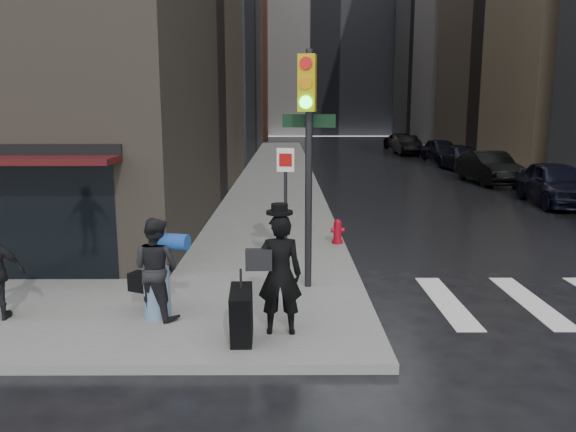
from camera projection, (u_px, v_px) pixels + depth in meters
name	position (u px, v px, depth m)	size (l,w,h in m)	color
ground	(260.00, 321.00, 9.68)	(140.00, 140.00, 0.00)	black
sidewalk_left	(279.00, 166.00, 36.19)	(4.00, 50.00, 0.15)	slate
sidewalk_right	(487.00, 166.00, 36.26)	(3.00, 50.00, 0.15)	slate
bldg_left_far	(175.00, 32.00, 68.14)	(22.00, 20.00, 26.00)	brown
bldg_right_far	(507.00, 32.00, 64.48)	(22.00, 20.00, 25.00)	gray
bldg_distant	(323.00, 26.00, 83.39)	(40.00, 12.00, 32.00)	gray
man_overcoat	(272.00, 281.00, 8.55)	(1.08, 1.06, 2.09)	black
man_jeans	(156.00, 268.00, 9.31)	(1.17, 1.02, 1.71)	black
traffic_light	(306.00, 138.00, 10.50)	(1.12, 0.61, 4.54)	black
fire_hydrant	(337.00, 233.00, 14.66)	(0.36, 0.28, 0.64)	maroon
parked_car_1	(556.00, 183.00, 21.50)	(1.96, 4.86, 1.66)	black
parked_car_2	(489.00, 168.00, 27.66)	(1.70, 4.86, 1.60)	black
parked_car_3	(463.00, 159.00, 33.83)	(2.02, 4.98, 1.44)	black
parked_car_4	(441.00, 150.00, 39.96)	(1.91, 4.75, 1.62)	black
parked_car_5	(406.00, 145.00, 46.12)	(1.65, 4.73, 1.56)	black
parked_car_6	(403.00, 142.00, 52.28)	(2.44, 5.28, 1.47)	black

